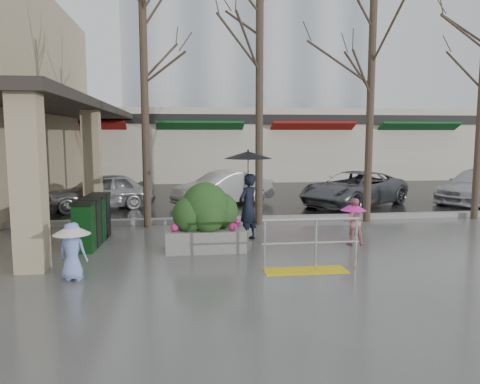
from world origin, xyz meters
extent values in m
plane|color=#51514F|center=(0.00, 0.00, 0.00)|extent=(120.00, 120.00, 0.00)
cube|color=black|center=(0.00, 22.00, 0.01)|extent=(120.00, 36.00, 0.01)
cube|color=gray|center=(0.00, 4.00, 0.07)|extent=(120.00, 0.30, 0.15)
cube|color=#2D2823|center=(-4.80, 8.00, 3.62)|extent=(2.80, 18.00, 0.25)
cube|color=tan|center=(-3.90, -0.50, 1.75)|extent=(0.55, 0.55, 3.50)
cube|color=tan|center=(-3.90, 6.00, 1.75)|extent=(0.55, 0.55, 3.50)
cube|color=beige|center=(2.00, 18.00, 2.00)|extent=(34.00, 6.00, 4.00)
cube|color=maroon|center=(-6.00, 15.10, 2.85)|extent=(4.50, 1.68, 0.87)
cube|color=#0F4C1E|center=(0.00, 15.10, 2.85)|extent=(4.50, 1.68, 0.87)
cube|color=maroon|center=(6.00, 15.10, 2.85)|extent=(4.50, 1.68, 0.87)
cube|color=#0F4C1E|center=(12.00, 15.10, 2.85)|extent=(4.50, 1.68, 0.87)
cube|color=black|center=(2.00, 15.10, 3.40)|extent=(34.00, 0.35, 0.50)
cube|color=#8C99A8|center=(4.00, 30.00, 12.50)|extent=(18.00, 12.00, 25.00)
cube|color=yellow|center=(1.30, -1.20, 0.01)|extent=(1.60, 0.50, 0.02)
cylinder|color=silver|center=(0.50, -1.20, 0.50)|extent=(0.05, 0.05, 1.00)
cylinder|color=silver|center=(1.50, -1.20, 0.50)|extent=(0.05, 0.05, 1.00)
cylinder|color=silver|center=(2.30, -1.20, 0.50)|extent=(0.05, 0.05, 1.00)
cylinder|color=silver|center=(1.40, -1.20, 1.00)|extent=(1.90, 0.06, 0.06)
cylinder|color=silver|center=(1.40, -1.20, 0.55)|extent=(1.90, 0.04, 0.04)
cylinder|color=#382B21|center=(-2.00, 3.60, 3.40)|extent=(0.22, 0.22, 6.80)
cylinder|color=#382B21|center=(1.20, 3.60, 3.50)|extent=(0.22, 0.22, 7.00)
cylinder|color=#382B21|center=(4.50, 3.60, 3.25)|extent=(0.22, 0.22, 6.50)
imported|color=black|center=(0.59, 1.57, 0.83)|extent=(0.71, 0.70, 1.65)
cylinder|color=black|center=(0.59, 1.57, 1.68)|extent=(0.02, 0.02, 1.05)
cone|color=black|center=(0.59, 1.57, 2.11)|extent=(1.18, 1.18, 0.18)
sphere|color=black|center=(0.59, 1.57, 2.22)|extent=(0.05, 0.05, 0.05)
imported|color=#CC7D86|center=(3.00, 0.80, 0.56)|extent=(0.59, 0.49, 1.11)
cylinder|color=black|center=(3.00, 0.80, 0.76)|extent=(0.02, 0.02, 0.48)
cone|color=#E524AE|center=(3.00, 0.80, 0.91)|extent=(0.61, 0.61, 0.18)
sphere|color=black|center=(3.00, 0.80, 1.02)|extent=(0.05, 0.05, 0.05)
imported|color=#7F99E3|center=(-3.00, -1.19, 0.53)|extent=(0.59, 0.47, 1.05)
cylinder|color=black|center=(-3.00, -1.19, 0.77)|extent=(0.02, 0.02, 0.49)
cone|color=silver|center=(-3.00, -1.19, 0.93)|extent=(0.67, 0.67, 0.18)
sphere|color=black|center=(-3.00, -1.19, 1.04)|extent=(0.05, 0.05, 0.05)
cube|color=slate|center=(-0.51, 0.68, 0.25)|extent=(1.78, 0.89, 0.49)
ellipsoid|color=#133C1A|center=(-0.51, 0.68, 0.98)|extent=(1.08, 0.97, 1.14)
sphere|color=#133C1A|center=(-0.86, 0.58, 0.84)|extent=(0.78, 0.78, 0.78)
sphere|color=#133C1A|center=(-0.17, 0.83, 0.86)|extent=(0.82, 0.82, 0.82)
cube|color=#0D3913|center=(-3.20, 0.85, 0.52)|extent=(0.45, 0.45, 1.05)
cube|color=black|center=(-3.20, 0.85, 1.09)|extent=(0.48, 0.48, 0.08)
cube|color=black|center=(-3.17, 1.38, 0.52)|extent=(0.45, 0.45, 1.05)
cube|color=black|center=(-3.17, 1.38, 1.09)|extent=(0.48, 0.48, 0.08)
cube|color=#0C3516|center=(-3.14, 1.90, 0.52)|extent=(0.45, 0.45, 1.05)
cube|color=black|center=(-3.14, 1.90, 1.09)|extent=(0.48, 0.48, 0.08)
cube|color=black|center=(-3.10, 2.42, 0.52)|extent=(0.45, 0.45, 1.05)
cube|color=black|center=(-3.10, 2.42, 1.09)|extent=(0.48, 0.48, 0.08)
imported|color=#A4A4A9|center=(-3.87, 6.97, 0.63)|extent=(3.99, 2.72, 1.26)
imported|color=silver|center=(0.52, 7.35, 0.63)|extent=(3.97, 3.10, 1.26)
imported|color=#585B60|center=(5.22, 6.58, 0.63)|extent=(4.93, 4.27, 1.26)
imported|color=silver|center=(10.23, 6.78, 0.63)|extent=(4.59, 3.87, 1.26)
camera|label=1|loc=(-1.06, -9.70, 2.62)|focal=35.00mm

